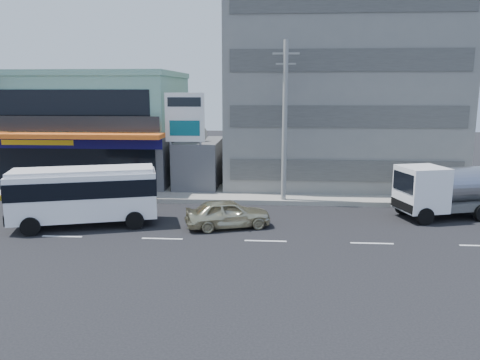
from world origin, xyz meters
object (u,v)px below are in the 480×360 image
concrete_building (336,91)px  utility_pole_near (285,122)px  satellite_dish (197,141)px  motorcycle_rider (116,192)px  tanker_truck (458,189)px  shop_building (100,130)px  minibus (84,192)px  sedan (228,213)px  billboard (185,123)px

concrete_building → utility_pole_near: size_ratio=1.60×
satellite_dish → motorcycle_rider: size_ratio=0.60×
utility_pole_near → tanker_truck: (9.71, -2.33, -3.56)m
satellite_dish → utility_pole_near: utility_pole_near is taller
shop_building → concrete_building: (18.00, 1.05, 3.00)m
motorcycle_rider → satellite_dish: bearing=45.0°
concrete_building → shop_building: bearing=-176.6°
minibus → tanker_truck: 20.48m
tanker_truck → concrete_building: bearing=119.9°
sedan → tanker_truck: 13.08m
billboard → tanker_truck: bearing=-14.3°
shop_building → minibus: (3.49, -12.10, -2.16)m
utility_pole_near → shop_building: bearing=154.9°
shop_building → satellite_dish: bearing=-20.2°
shop_building → concrete_building: size_ratio=0.77×
billboard → utility_pole_near: size_ratio=0.69×
shop_building → concrete_building: 18.28m
satellite_dish → tanker_truck: satellite_dish is taller
tanker_truck → satellite_dish: bearing=159.3°
shop_building → tanker_truck: size_ratio=1.59×
sedan → tanker_truck: size_ratio=0.57×
sedan → motorcycle_rider: motorcycle_rider is taller
billboard → sedan: (3.50, -7.08, -4.17)m
billboard → sedan: bearing=-63.7°
tanker_truck → motorcycle_rider: size_ratio=3.12×
minibus → utility_pole_near: bearing=27.9°
utility_pole_near → sedan: utility_pole_near is taller
billboard → concrete_building: bearing=28.9°
concrete_building → billboard: 12.17m
sedan → concrete_building: bearing=-45.7°
billboard → satellite_dish: bearing=74.5°
shop_building → minibus: size_ratio=1.60×
minibus → motorcycle_rider: size_ratio=3.09×
utility_pole_near → satellite_dish: bearing=149.0°
shop_building → sedan: (11.00, -11.83, -3.24)m
shop_building → tanker_truck: (23.71, -8.87, -2.41)m
utility_pole_near → motorcycle_rider: 11.35m
concrete_building → utility_pole_near: bearing=-117.8°
concrete_building → satellite_dish: concrete_building is taller
sedan → tanker_truck: (12.71, 2.96, 0.83)m
shop_building → sedan: bearing=-47.1°
shop_building → motorcycle_rider: size_ratio=4.96×
tanker_truck → billboard: bearing=165.7°
satellite_dish → sedan: satellite_dish is taller
minibus → satellite_dish: bearing=63.8°
billboard → shop_building: bearing=147.7°
concrete_building → sedan: (-7.00, -12.88, -6.25)m
utility_pole_near → sedan: 7.50m
shop_building → minibus: bearing=-73.9°
satellite_dish → minibus: size_ratio=0.19×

